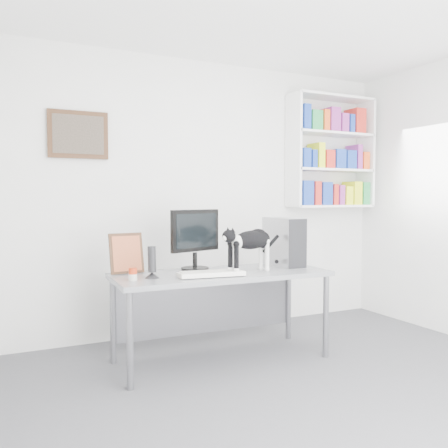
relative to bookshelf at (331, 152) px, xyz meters
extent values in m
cube|color=#505055|center=(-1.40, -1.85, -1.85)|extent=(4.00, 4.00, 0.01)
cube|color=white|center=(-1.40, 0.15, -0.50)|extent=(4.00, 0.01, 2.70)
cube|color=white|center=(0.00, 0.00, 0.00)|extent=(1.03, 0.28, 1.24)
cube|color=#422615|center=(-2.70, 0.12, 0.05)|extent=(0.52, 0.04, 0.42)
cube|color=slate|center=(-1.72, -0.77, -1.48)|extent=(1.77, 0.73, 0.73)
cube|color=black|center=(-1.87, -0.57, -0.86)|extent=(0.54, 0.37, 0.52)
cube|color=white|center=(-1.88, -0.92, -1.10)|extent=(0.53, 0.26, 0.04)
cube|color=#ADACB1|center=(-1.06, -0.69, -0.90)|extent=(0.20, 0.43, 0.43)
cylinder|color=black|center=(-2.32, -0.80, -0.99)|extent=(0.13, 0.13, 0.25)
cube|color=#422615|center=(-2.44, -0.50, -0.95)|extent=(0.28, 0.12, 0.34)
cylinder|color=#B72D0F|center=(-2.48, -0.84, -1.07)|extent=(0.07, 0.07, 0.09)
camera|label=1|loc=(-3.38, -4.25, -0.51)|focal=38.00mm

